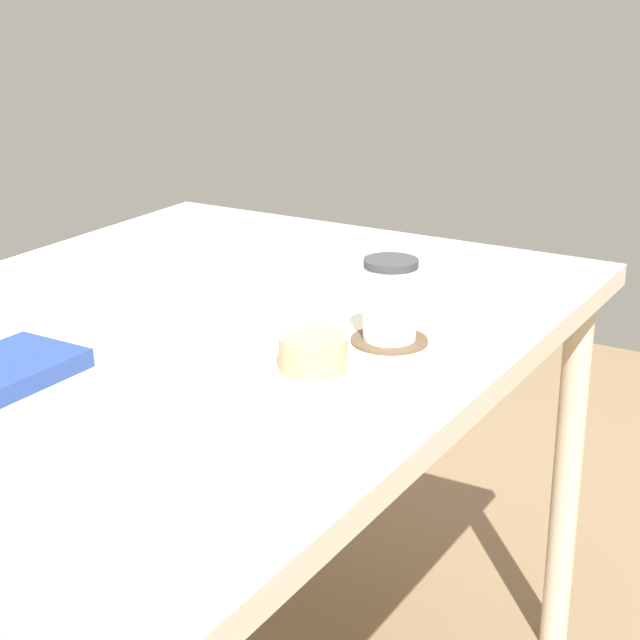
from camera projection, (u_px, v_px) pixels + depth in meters
dining_table at (176, 374)px, 1.51m from camera, size 1.27×0.92×0.73m
placemat at (347, 361)px, 1.36m from camera, size 0.42×0.32×0.00m
pastry_plate at (313, 373)px, 1.30m from camera, size 0.15×0.15×0.01m
pastry at (313, 353)px, 1.29m from camera, size 0.08×0.08×0.04m
coffee_coaster at (389, 340)px, 1.42m from camera, size 0.10×0.10×0.00m
coffee_mug at (391, 299)px, 1.40m from camera, size 0.11×0.07×0.11m
teaspoon at (425, 391)px, 1.25m from camera, size 0.13×0.02×0.01m
small_book at (5, 371)px, 1.30m from camera, size 0.18×0.13×0.02m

